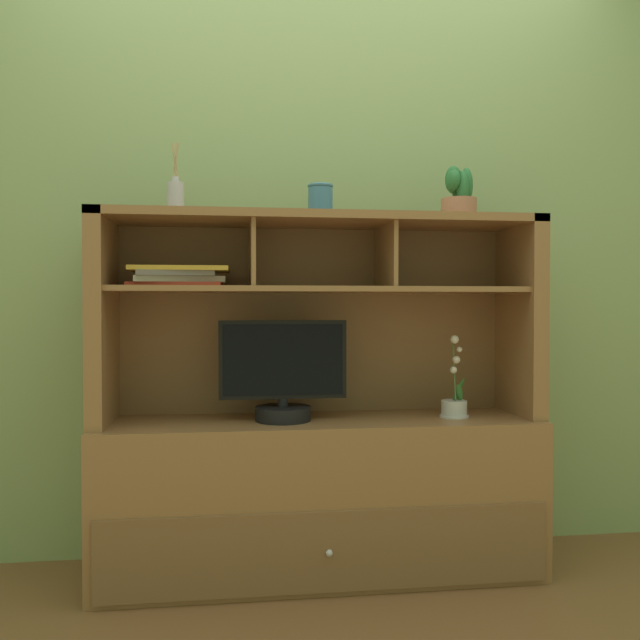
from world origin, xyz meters
TOP-DOWN VIEW (x-y plane):
  - floor_plane at (0.00, 0.00)m, footprint 6.00×6.00m
  - back_wall at (0.00, 0.25)m, footprint 6.00×0.02m
  - media_console at (0.00, 0.01)m, footprint 1.64×0.47m
  - tv_monitor at (-0.14, -0.03)m, footprint 0.47×0.21m
  - potted_orchid at (0.51, -0.04)m, footprint 0.11×0.11m
  - magazine_stack_left at (-0.52, -0.01)m, footprint 0.36×0.23m
  - diffuser_bottle at (-0.53, 0.02)m, footprint 0.06×0.06m
  - potted_succulent at (0.53, -0.02)m, footprint 0.15×0.15m
  - ceramic_vase at (0.00, -0.01)m, footprint 0.10×0.10m

SIDE VIEW (x-z plane):
  - floor_plane at x=0.00m, z-range -0.02..0.00m
  - media_console at x=0.00m, z-range -0.25..1.09m
  - potted_orchid at x=0.51m, z-range 0.48..0.79m
  - tv_monitor at x=-0.14m, z-range 0.56..0.93m
  - magazine_stack_left at x=-0.52m, z-range 1.08..1.15m
  - back_wall at x=0.00m, z-range 0.00..2.80m
  - ceramic_vase at x=0.00m, z-range 1.34..1.46m
  - diffuser_bottle at x=-0.53m, z-range 1.27..1.53m
  - potted_succulent at x=0.53m, z-range 1.33..1.53m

